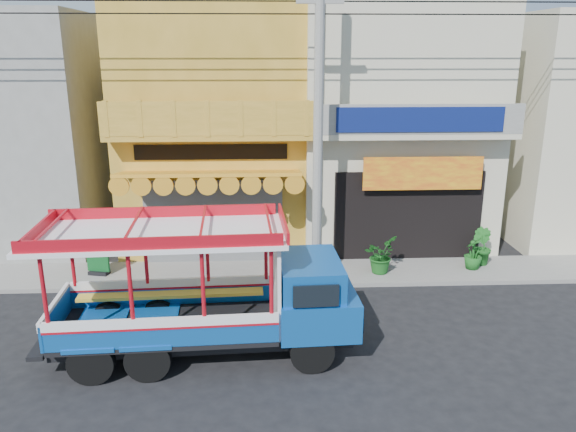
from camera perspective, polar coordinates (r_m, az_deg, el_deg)
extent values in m
plane|color=black|center=(13.41, 8.53, -12.36)|extent=(90.00, 90.00, 0.00)
cube|color=slate|center=(16.95, 6.01, -5.69)|extent=(30.00, 2.00, 0.12)
cube|color=#B28927|center=(19.72, -7.11, 9.29)|extent=(6.00, 6.00, 8.00)
cube|color=#595B5E|center=(17.31, -7.55, -0.55)|extent=(4.20, 0.10, 2.60)
cube|color=orange|center=(16.19, -7.98, 4.28)|extent=(5.20, 1.50, 0.31)
cube|color=#B28927|center=(16.41, -7.99, 7.99)|extent=(6.00, 0.70, 0.18)
cube|color=#B28927|center=(16.04, -8.17, 9.77)|extent=(6.00, 0.12, 0.95)
cube|color=black|center=(16.80, -7.83, 6.47)|extent=(4.50, 0.04, 0.45)
cube|color=beige|center=(20.16, 10.38, 9.30)|extent=(6.00, 6.00, 8.00)
cube|color=black|center=(17.78, 12.08, 0.01)|extent=(4.60, 0.12, 2.80)
cube|color=yellow|center=(17.26, 13.55, 4.22)|extent=(3.60, 0.05, 1.00)
cube|color=beige|center=(16.93, 12.87, 8.00)|extent=(6.00, 0.70, 0.18)
cube|color=gray|center=(16.58, 13.25, 9.55)|extent=(6.00, 0.12, 0.85)
cube|color=navy|center=(16.51, 13.31, 9.52)|extent=(4.80, 0.06, 0.70)
cube|color=beige|center=(16.60, 2.54, 8.06)|extent=(0.35, 0.30, 8.00)
cube|color=gray|center=(21.46, -26.24, 7.77)|extent=(6.00, 6.00, 7.60)
cylinder|color=gray|center=(15.01, 3.08, 9.08)|extent=(0.26, 0.26, 9.00)
cube|color=gray|center=(14.93, 3.28, 20.96)|extent=(1.20, 0.12, 0.12)
cylinder|color=black|center=(15.04, 7.29, 19.68)|extent=(28.00, 0.04, 0.04)
cylinder|color=black|center=(15.06, 7.33, 20.82)|extent=(28.00, 0.04, 0.04)
cylinder|color=black|center=(11.92, 2.46, -13.58)|extent=(0.94, 0.31, 0.93)
cylinder|color=black|center=(13.45, 1.43, -9.84)|extent=(0.94, 0.31, 0.93)
cylinder|color=black|center=(11.97, -14.06, -13.95)|extent=(0.94, 0.31, 0.93)
cylinder|color=black|center=(13.50, -12.99, -10.19)|extent=(0.94, 0.31, 0.93)
cylinder|color=black|center=(12.19, -19.37, -13.84)|extent=(0.94, 0.31, 0.93)
cylinder|color=black|center=(13.70, -17.67, -10.17)|extent=(0.94, 0.31, 0.93)
cube|color=black|center=(12.57, -8.40, -11.56)|extent=(6.29, 1.84, 0.26)
cube|color=#1053AE|center=(12.43, 2.79, -9.10)|extent=(1.77, 2.12, 0.83)
cube|color=#1053AE|center=(12.11, 2.19, -5.97)|extent=(1.39, 1.94, 0.69)
cube|color=black|center=(12.23, 5.22, -6.04)|extent=(0.14, 1.63, 0.51)
cube|color=black|center=(12.56, -11.98, -10.84)|extent=(4.68, 2.26, 0.11)
cube|color=#1053AE|center=(11.54, -12.60, -11.64)|extent=(4.58, 0.30, 0.56)
cube|color=white|center=(11.43, -12.68, -10.53)|extent=(4.58, 0.31, 0.20)
cube|color=#1053AE|center=(13.30, -11.61, -7.67)|extent=(4.58, 0.30, 0.56)
cube|color=white|center=(13.20, -11.67, -6.68)|extent=(4.58, 0.31, 0.20)
cylinder|color=red|center=(11.62, -23.58, -6.94)|extent=(0.09, 0.09, 1.48)
cylinder|color=red|center=(13.33, -21.12, -3.70)|extent=(0.09, 0.09, 1.48)
cube|color=white|center=(12.05, -1.24, -6.20)|extent=(0.17, 1.88, 2.08)
cube|color=white|center=(11.77, -13.02, -1.79)|extent=(5.25, 2.52, 0.09)
cube|color=red|center=(11.72, -13.07, -1.01)|extent=(5.06, 2.42, 0.24)
cube|color=black|center=(17.44, -18.63, -5.45)|extent=(0.61, 0.42, 0.10)
cube|color=#0E4E1D|center=(17.26, -18.78, -3.87)|extent=(0.67, 0.22, 0.92)
imported|color=#19591C|center=(16.74, 9.33, -3.93)|extent=(1.18, 1.23, 1.06)
imported|color=#19591C|center=(18.13, 19.06, -2.93)|extent=(0.69, 0.76, 1.12)
imported|color=#19591C|center=(17.70, 18.30, -3.62)|extent=(0.73, 0.73, 0.96)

